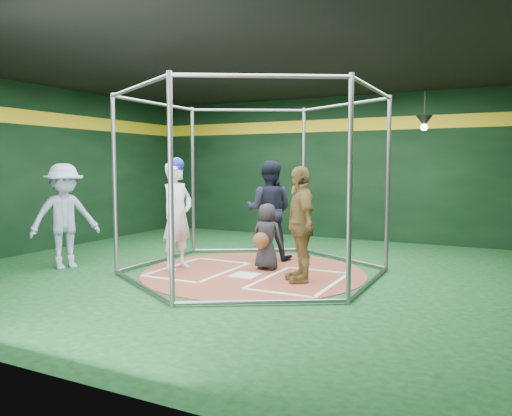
% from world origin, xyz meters
% --- Properties ---
extents(room_shell, '(10.10, 9.10, 3.53)m').
position_xyz_m(room_shell, '(0.00, 0.01, 1.75)').
color(room_shell, '#0D3B17').
rests_on(room_shell, ground).
extents(clay_disc, '(3.80, 3.80, 0.01)m').
position_xyz_m(clay_disc, '(0.00, 0.00, 0.01)').
color(clay_disc, brown).
rests_on(clay_disc, ground).
extents(home_plate, '(0.43, 0.43, 0.01)m').
position_xyz_m(home_plate, '(0.00, -0.30, 0.02)').
color(home_plate, white).
rests_on(home_plate, clay_disc).
extents(batter_box_left, '(1.17, 1.77, 0.01)m').
position_xyz_m(batter_box_left, '(-0.95, -0.25, 0.02)').
color(batter_box_left, white).
rests_on(batter_box_left, clay_disc).
extents(batter_box_right, '(1.17, 1.77, 0.01)m').
position_xyz_m(batter_box_right, '(0.95, -0.25, 0.02)').
color(batter_box_right, white).
rests_on(batter_box_right, clay_disc).
extents(batting_cage, '(4.05, 4.67, 3.00)m').
position_xyz_m(batting_cage, '(-0.00, -0.00, 1.50)').
color(batting_cage, gray).
rests_on(batting_cage, ground).
extents(pendant_lamp_near, '(0.34, 0.34, 0.90)m').
position_xyz_m(pendant_lamp_near, '(2.20, 3.60, 2.74)').
color(pendant_lamp_near, black).
rests_on(pendant_lamp_near, room_shell).
extents(batter_figure, '(0.51, 0.72, 1.95)m').
position_xyz_m(batter_figure, '(-1.30, -0.37, 0.98)').
color(batter_figure, silver).
rests_on(batter_figure, clay_disc).
extents(visitor_leopard, '(0.99, 1.11, 1.80)m').
position_xyz_m(visitor_leopard, '(0.95, -0.25, 0.91)').
color(visitor_leopard, '#A38746').
rests_on(visitor_leopard, clay_disc).
extents(catcher_figure, '(0.58, 0.59, 1.16)m').
position_xyz_m(catcher_figure, '(0.11, 0.30, 0.59)').
color(catcher_figure, black).
rests_on(catcher_figure, clay_disc).
extents(umpire, '(1.06, 0.90, 1.90)m').
position_xyz_m(umpire, '(-0.27, 1.19, 0.96)').
color(umpire, black).
rests_on(umpire, clay_disc).
extents(bystander_blue, '(1.15, 1.38, 1.86)m').
position_xyz_m(bystander_blue, '(-3.15, -1.16, 0.93)').
color(bystander_blue, '#90A2BF').
rests_on(bystander_blue, ground).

